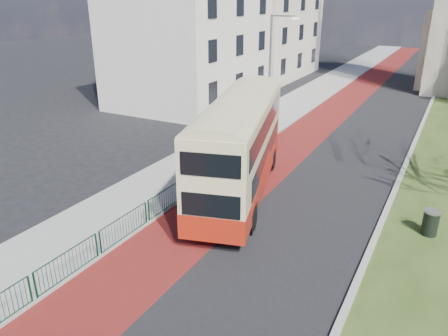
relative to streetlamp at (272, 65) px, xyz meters
The scene contains 12 objects.
ground 19.08m from the streetlamp, 76.42° to the right, with size 160.00×160.00×0.00m, color black.
road_carriageway 7.70m from the streetlamp, 18.88° to the left, with size 9.00×120.00×0.01m, color black.
bus_lane 5.91m from the streetlamp, 32.43° to the left, with size 3.40×120.00×0.01m, color #591414.
pavement_west 5.00m from the streetlamp, 108.07° to the left, with size 4.00×120.00×0.12m, color gray.
kerb_west 5.13m from the streetlamp, 56.03° to the left, with size 0.25×120.00×0.13m, color #999993.
kerb_east 12.07m from the streetlamp, 20.95° to the left, with size 0.25×80.00×0.13m, color #999993.
pedestrian_railing 14.64m from the streetlamp, 84.30° to the right, with size 0.07×24.00×1.12m.
street_block_near 10.62m from the streetlamp, 157.49° to the left, with size 10.30×14.30×13.00m.
street_block_far 22.24m from the streetlamp, 115.76° to the left, with size 10.30×16.30×11.50m.
streetlamp is the anchor object (origin of this frame).
bus 12.98m from the streetlamp, 74.15° to the right, with size 5.65×11.76×4.80m.
litter_bin 17.88m from the streetlamp, 44.88° to the right, with size 0.76×0.76×1.10m.
Camera 1 is at (8.01, -12.44, 9.38)m, focal length 35.00 mm.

